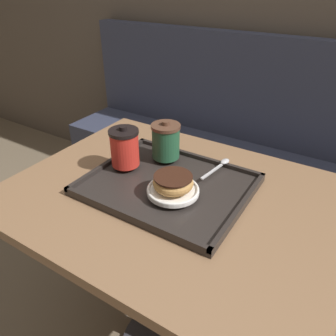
{
  "coord_description": "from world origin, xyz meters",
  "views": [
    {
      "loc": [
        0.38,
        -0.63,
        1.26
      ],
      "look_at": [
        -0.02,
        0.01,
        0.8
      ],
      "focal_mm": 35.0,
      "sensor_mm": 36.0,
      "label": 1
    }
  ],
  "objects_px": {
    "coffee_cup_front": "(125,147)",
    "donut_chocolate_glazed": "(173,182)",
    "coffee_cup_rear": "(166,141)",
    "spoon": "(221,164)"
  },
  "relations": [
    {
      "from": "coffee_cup_rear",
      "to": "donut_chocolate_glazed",
      "type": "bearing_deg",
      "value": -52.14
    },
    {
      "from": "coffee_cup_front",
      "to": "donut_chocolate_glazed",
      "type": "height_order",
      "value": "coffee_cup_front"
    },
    {
      "from": "donut_chocolate_glazed",
      "to": "spoon",
      "type": "height_order",
      "value": "donut_chocolate_glazed"
    },
    {
      "from": "coffee_cup_front",
      "to": "donut_chocolate_glazed",
      "type": "xyz_separation_m",
      "value": [
        0.2,
        -0.05,
        -0.02
      ]
    },
    {
      "from": "coffee_cup_front",
      "to": "coffee_cup_rear",
      "type": "height_order",
      "value": "coffee_cup_front"
    },
    {
      "from": "coffee_cup_rear",
      "to": "donut_chocolate_glazed",
      "type": "xyz_separation_m",
      "value": [
        0.12,
        -0.15,
        -0.02
      ]
    },
    {
      "from": "coffee_cup_front",
      "to": "spoon",
      "type": "relative_size",
      "value": 0.88
    },
    {
      "from": "coffee_cup_front",
      "to": "spoon",
      "type": "height_order",
      "value": "coffee_cup_front"
    },
    {
      "from": "coffee_cup_rear",
      "to": "donut_chocolate_glazed",
      "type": "relative_size",
      "value": 1.13
    },
    {
      "from": "donut_chocolate_glazed",
      "to": "spoon",
      "type": "relative_size",
      "value": 0.76
    }
  ]
}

